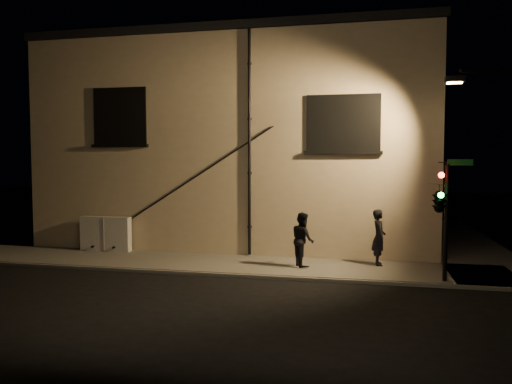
% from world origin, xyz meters
% --- Properties ---
extents(ground, '(90.00, 90.00, 0.00)m').
position_xyz_m(ground, '(0.00, 0.00, 0.00)').
color(ground, black).
extents(sidewalk, '(21.00, 16.00, 0.12)m').
position_xyz_m(sidewalk, '(1.22, 4.39, 0.06)').
color(sidewalk, '#636059').
rests_on(sidewalk, ground).
extents(building, '(16.20, 12.23, 8.80)m').
position_xyz_m(building, '(-3.00, 8.99, 4.40)').
color(building, '#C2AC8B').
rests_on(building, ground).
extents(utility_cabinet, '(2.05, 0.34, 1.35)m').
position_xyz_m(utility_cabinet, '(-7.55, 2.70, 0.79)').
color(utility_cabinet, silver).
rests_on(utility_cabinet, sidewalk).
extents(pedestrian_a, '(0.54, 0.74, 1.90)m').
position_xyz_m(pedestrian_a, '(2.86, 2.21, 1.07)').
color(pedestrian_a, black).
rests_on(pedestrian_a, sidewalk).
extents(pedestrian_b, '(1.00, 1.09, 1.81)m').
position_xyz_m(pedestrian_b, '(0.37, 1.49, 1.03)').
color(pedestrian_b, black).
rests_on(pedestrian_b, sidewalk).
extents(traffic_signal, '(1.35, 2.12, 3.58)m').
position_xyz_m(traffic_signal, '(4.51, 0.19, 2.54)').
color(traffic_signal, black).
rests_on(traffic_signal, sidewalk).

